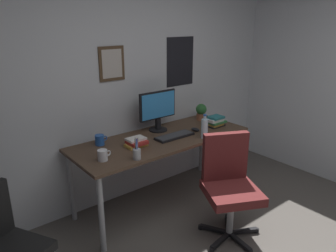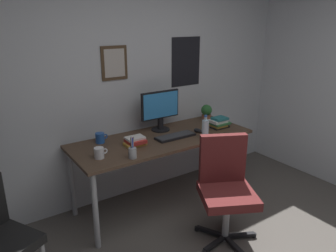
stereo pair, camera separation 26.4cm
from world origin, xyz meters
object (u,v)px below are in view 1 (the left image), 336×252
(monitor, at_px, (158,109))
(pen_cup, at_px, (137,153))
(office_chair, at_px, (229,182))
(potted_plant, at_px, (201,111))
(book_stack_right, at_px, (215,121))
(coffee_mug_far, at_px, (103,155))
(coffee_mug_near, at_px, (100,140))
(side_chair, at_px, (2,245))
(keyboard, at_px, (175,136))
(water_bottle, at_px, (204,128))
(book_stack_left, at_px, (136,142))
(computer_mouse, at_px, (195,129))

(monitor, bearing_deg, pen_cup, -140.74)
(office_chair, distance_m, potted_plant, 1.20)
(pen_cup, distance_m, book_stack_right, 1.21)
(monitor, xyz_separation_m, coffee_mug_far, (-0.85, -0.34, -0.19))
(coffee_mug_near, relative_size, pen_cup, 0.63)
(side_chair, distance_m, pen_cup, 1.20)
(keyboard, relative_size, water_bottle, 1.70)
(pen_cup, relative_size, book_stack_left, 1.00)
(computer_mouse, xyz_separation_m, book_stack_right, (0.28, -0.03, 0.04))
(keyboard, distance_m, book_stack_left, 0.45)
(side_chair, relative_size, book_stack_right, 4.07)
(coffee_mug_far, bearing_deg, pen_cup, -34.40)
(keyboard, xyz_separation_m, pen_cup, (-0.61, -0.22, 0.04))
(office_chair, relative_size, keyboard, 2.21)
(office_chair, relative_size, potted_plant, 4.87)
(water_bottle, height_order, coffee_mug_near, water_bottle)
(office_chair, relative_size, coffee_mug_far, 7.68)
(book_stack_right, bearing_deg, pen_cup, -170.68)
(office_chair, xyz_separation_m, water_bottle, (0.18, 0.50, 0.34))
(pen_cup, relative_size, book_stack_right, 0.93)
(potted_plant, height_order, book_stack_left, potted_plant)
(office_chair, distance_m, book_stack_left, 0.94)
(monitor, relative_size, pen_cup, 2.30)
(monitor, xyz_separation_m, pen_cup, (-0.61, -0.50, -0.19))
(coffee_mug_far, bearing_deg, book_stack_left, 13.15)
(keyboard, height_order, book_stack_right, book_stack_right)
(potted_plant, xyz_separation_m, pen_cup, (-1.26, -0.49, -0.05))
(monitor, xyz_separation_m, coffee_mug_near, (-0.70, 0.01, -0.19))
(book_stack_left, height_order, book_stack_right, book_stack_right)
(book_stack_left, bearing_deg, book_stack_right, -3.55)
(computer_mouse, bearing_deg, monitor, 137.24)
(monitor, distance_m, pen_cup, 0.81)
(office_chair, xyz_separation_m, coffee_mug_far, (-0.89, 0.66, 0.28))
(coffee_mug_near, distance_m, book_stack_right, 1.32)
(water_bottle, height_order, potted_plant, water_bottle)
(office_chair, height_order, keyboard, office_chair)
(side_chair, distance_m, coffee_mug_far, 1.00)
(side_chair, distance_m, monitor, 1.93)
(monitor, bearing_deg, coffee_mug_near, 179.15)
(keyboard, distance_m, computer_mouse, 0.30)
(computer_mouse, bearing_deg, book_stack_right, -5.17)
(side_chair, xyz_separation_m, keyboard, (1.76, 0.32, 0.27))
(monitor, relative_size, water_bottle, 1.82)
(potted_plant, bearing_deg, office_chair, -121.54)
(side_chair, relative_size, potted_plant, 4.49)
(book_stack_left, bearing_deg, coffee_mug_far, -166.85)
(book_stack_left, bearing_deg, water_bottle, -20.68)
(office_chair, relative_size, book_stack_left, 4.74)
(coffee_mug_near, bearing_deg, office_chair, -53.63)
(monitor, height_order, coffee_mug_near, monitor)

